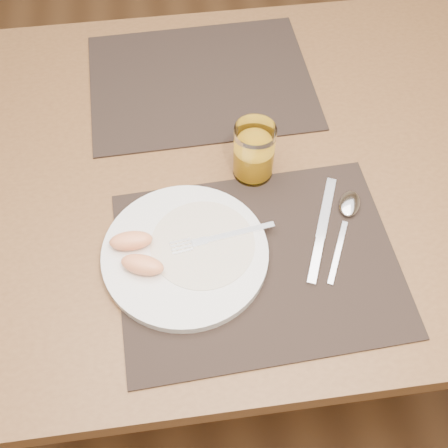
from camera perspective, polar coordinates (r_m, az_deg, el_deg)
The scene contains 11 objects.
ground at distance 1.68m, azimuth 0.01°, elevation -10.47°, with size 5.00×5.00×0.00m, color brown.
table at distance 1.10m, azimuth 0.02°, elevation 3.51°, with size 1.40×0.90×0.75m.
placemat_near at distance 0.91m, azimuth 3.45°, elevation -3.92°, with size 0.45×0.35×0.00m, color black.
placemat_far at distance 1.19m, azimuth -2.37°, elevation 14.30°, with size 0.45×0.35×0.00m, color black.
plate at distance 0.91m, azimuth -3.96°, elevation -3.05°, with size 0.27×0.27×0.02m, color white.
plate_dressing at distance 0.91m, azimuth -2.18°, elevation -2.02°, with size 0.17×0.17×0.00m.
fork at distance 0.91m, azimuth -1.04°, elevation -1.50°, with size 0.18×0.04×0.00m.
knife at distance 0.95m, azimuth 9.75°, elevation -1.36°, with size 0.10×0.21×0.01m.
spoon at distance 0.98m, azimuth 12.48°, elevation 1.33°, with size 0.10×0.18×0.01m.
juice_glass at distance 0.98m, azimuth 3.05°, elevation 7.15°, with size 0.07×0.07×0.11m.
grapefruit_wedges at distance 0.90m, azimuth -8.87°, elevation -2.88°, with size 0.09×0.09×0.03m.
Camera 1 is at (-0.09, -0.67, 1.54)m, focal length 45.00 mm.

